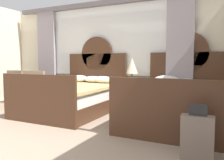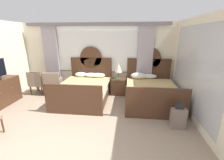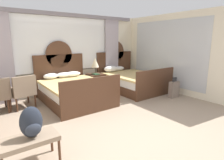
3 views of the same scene
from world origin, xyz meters
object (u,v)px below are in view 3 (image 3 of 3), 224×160
at_px(bed_near_mirror, 131,80).
at_px(book_on_nightstand, 96,74).
at_px(armchair_by_window_left, 23,90).
at_px(suitcase_on_floor, 174,89).
at_px(bed_near_window, 73,90).
at_px(table_lamp_on_nightstand, 95,63).
at_px(luggage_bench, 29,141).
at_px(backpack_on_bench, 31,123).
at_px(nightstand_between_beds, 96,82).

bearing_deg(bed_near_mirror, book_on_nightstand, 156.01).
bearing_deg(armchair_by_window_left, suitcase_on_floor, -23.66).
bearing_deg(suitcase_on_floor, book_on_nightstand, 129.06).
relative_size(bed_near_window, suitcase_on_floor, 3.44).
height_order(bed_near_mirror, suitcase_on_floor, bed_near_mirror).
distance_m(bed_near_mirror, armchair_by_window_left, 3.64).
bearing_deg(bed_near_window, table_lamp_on_nightstand, 28.68).
bearing_deg(luggage_bench, armchair_by_window_left, 81.02).
distance_m(bed_near_window, backpack_on_bench, 2.92).
height_order(nightstand_between_beds, book_on_nightstand, book_on_nightstand).
xyz_separation_m(bed_near_window, armchair_by_window_left, (-1.33, 0.27, 0.14)).
distance_m(book_on_nightstand, backpack_on_bench, 4.02).
xyz_separation_m(luggage_bench, backpack_on_bench, (0.05, -0.01, 0.28)).
height_order(armchair_by_window_left, luggage_bench, armchair_by_window_left).
distance_m(book_on_nightstand, luggage_bench, 4.06).
xyz_separation_m(table_lamp_on_nightstand, book_on_nightstand, (-0.04, -0.10, -0.40)).
bearing_deg(nightstand_between_beds, bed_near_window, -151.10).
relative_size(bed_near_mirror, backpack_on_bench, 4.88).
distance_m(bed_near_mirror, backpack_on_bench, 4.65).
height_order(luggage_bench, suitcase_on_floor, suitcase_on_floor).
height_order(bed_near_window, book_on_nightstand, bed_near_window).
height_order(nightstand_between_beds, suitcase_on_floor, suitcase_on_floor).
bearing_deg(suitcase_on_floor, nightstand_between_beds, 126.81).
bearing_deg(armchair_by_window_left, luggage_bench, -98.98).
relative_size(bed_near_window, table_lamp_on_nightstand, 3.75).
bearing_deg(nightstand_between_beds, table_lamp_on_nightstand, -123.87).
relative_size(nightstand_between_beds, luggage_bench, 0.78).
height_order(luggage_bench, backpack_on_bench, backpack_on_bench).
relative_size(book_on_nightstand, armchair_by_window_left, 0.29).
bearing_deg(book_on_nightstand, nightstand_between_beds, 66.00).
distance_m(nightstand_between_beds, table_lamp_on_nightstand, 0.72).
height_order(bed_near_window, bed_near_mirror, same).
bearing_deg(table_lamp_on_nightstand, book_on_nightstand, -113.00).
bearing_deg(suitcase_on_floor, bed_near_mirror, 107.26).
bearing_deg(bed_near_window, suitcase_on_floor, -28.84).
height_order(bed_near_window, suitcase_on_floor, bed_near_window).
relative_size(luggage_bench, suitcase_on_floor, 1.22).
bearing_deg(luggage_bench, nightstand_between_beds, 45.92).
bearing_deg(backpack_on_bench, table_lamp_on_nightstand, 46.51).
xyz_separation_m(bed_near_window, book_on_nightstand, (1.11, 0.53, 0.28)).
bearing_deg(backpack_on_bench, luggage_bench, 168.99).
distance_m(luggage_bench, backpack_on_bench, 0.28).
height_order(bed_near_mirror, backpack_on_bench, bed_near_mirror).
bearing_deg(table_lamp_on_nightstand, backpack_on_bench, -133.49).
relative_size(bed_near_mirror, table_lamp_on_nightstand, 3.75).
xyz_separation_m(nightstand_between_beds, book_on_nightstand, (-0.05, -0.11, 0.32)).
relative_size(luggage_bench, backpack_on_bench, 1.74).
height_order(nightstand_between_beds, table_lamp_on_nightstand, table_lamp_on_nightstand).
height_order(table_lamp_on_nightstand, luggage_bench, table_lamp_on_nightstand).
xyz_separation_m(bed_near_mirror, luggage_bench, (-4.04, -2.35, 0.03)).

